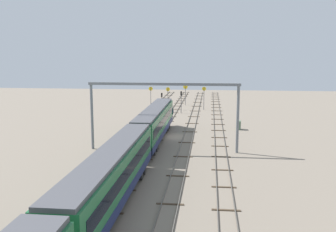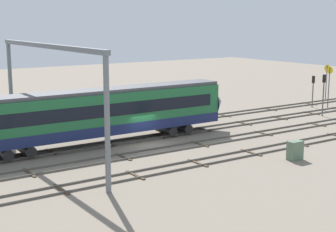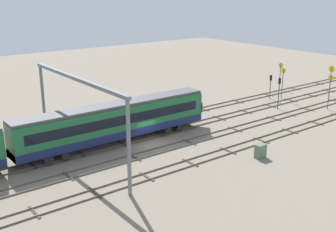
{
  "view_description": "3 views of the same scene",
  "coord_description": "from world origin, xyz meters",
  "px_view_note": "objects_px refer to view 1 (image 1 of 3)",
  "views": [
    {
      "loc": [
        -58.16,
        -5.64,
        12.85
      ],
      "look_at": [
        5.38,
        1.38,
        2.36
      ],
      "focal_mm": 41.13,
      "sensor_mm": 36.0,
      "label": 1
    },
    {
      "loc": [
        -23.16,
        -37.22,
        10.86
      ],
      "look_at": [
        2.61,
        0.81,
        2.2
      ],
      "focal_mm": 54.85,
      "sensor_mm": 36.0,
      "label": 2
    },
    {
      "loc": [
        -26.4,
        -37.92,
        17.66
      ],
      "look_at": [
        2.82,
        0.45,
        2.79
      ],
      "focal_mm": 44.92,
      "sensor_mm": 36.0,
      "label": 3
    }
  ],
  "objects_px": {
    "signal_light_trackside_approach": "(162,99)",
    "speed_sign_distant_end": "(204,95)",
    "speed_sign_mid_trackside": "(151,93)",
    "speed_sign_near_foreground": "(168,95)",
    "train": "(114,175)",
    "speed_sign_far_trackside": "(185,91)",
    "relay_cabinet": "(238,125)",
    "overhead_gantry": "(163,100)",
    "signal_light_trackside_departure": "(181,99)"
  },
  "relations": [
    {
      "from": "signal_light_trackside_departure",
      "to": "speed_sign_near_foreground",
      "type": "bearing_deg",
      "value": 33.34
    },
    {
      "from": "speed_sign_near_foreground",
      "to": "speed_sign_far_trackside",
      "type": "bearing_deg",
      "value": -22.88
    },
    {
      "from": "speed_sign_far_trackside",
      "to": "speed_sign_distant_end",
      "type": "relative_size",
      "value": 0.96
    },
    {
      "from": "speed_sign_mid_trackside",
      "to": "signal_light_trackside_approach",
      "type": "bearing_deg",
      "value": -152.73
    },
    {
      "from": "overhead_gantry",
      "to": "speed_sign_distant_end",
      "type": "xyz_separation_m",
      "value": [
        38.19,
        -4.65,
        -3.44
      ]
    },
    {
      "from": "overhead_gantry",
      "to": "speed_sign_near_foreground",
      "type": "xyz_separation_m",
      "value": [
        37.76,
        3.57,
        -3.56
      ]
    },
    {
      "from": "overhead_gantry",
      "to": "signal_light_trackside_departure",
      "type": "xyz_separation_m",
      "value": [
        32.52,
        0.13,
        -3.75
      ]
    },
    {
      "from": "speed_sign_mid_trackside",
      "to": "signal_light_trackside_departure",
      "type": "height_order",
      "value": "signal_light_trackside_departure"
    },
    {
      "from": "train",
      "to": "relay_cabinet",
      "type": "xyz_separation_m",
      "value": [
        34.6,
        -12.87,
        -1.91
      ]
    },
    {
      "from": "overhead_gantry",
      "to": "signal_light_trackside_departure",
      "type": "height_order",
      "value": "overhead_gantry"
    },
    {
      "from": "speed_sign_near_foreground",
      "to": "signal_light_trackside_departure",
      "type": "xyz_separation_m",
      "value": [
        -5.24,
        -3.45,
        -0.19
      ]
    },
    {
      "from": "speed_sign_near_foreground",
      "to": "signal_light_trackside_departure",
      "type": "distance_m",
      "value": 6.27
    },
    {
      "from": "signal_light_trackside_approach",
      "to": "train",
      "type": "bearing_deg",
      "value": -177.01
    },
    {
      "from": "speed_sign_mid_trackside",
      "to": "signal_light_trackside_departure",
      "type": "bearing_deg",
      "value": -142.44
    },
    {
      "from": "speed_sign_mid_trackside",
      "to": "speed_sign_distant_end",
      "type": "xyz_separation_m",
      "value": [
        -5.11,
        -13.07,
        0.27
      ]
    },
    {
      "from": "speed_sign_near_foreground",
      "to": "signal_light_trackside_approach",
      "type": "relative_size",
      "value": 1.29
    },
    {
      "from": "signal_light_trackside_approach",
      "to": "signal_light_trackside_departure",
      "type": "bearing_deg",
      "value": -128.95
    },
    {
      "from": "speed_sign_near_foreground",
      "to": "speed_sign_far_trackside",
      "type": "relative_size",
      "value": 1.01
    },
    {
      "from": "train",
      "to": "relay_cabinet",
      "type": "relative_size",
      "value": 50.09
    },
    {
      "from": "speed_sign_mid_trackside",
      "to": "signal_light_trackside_departure",
      "type": "distance_m",
      "value": 13.6
    },
    {
      "from": "speed_sign_distant_end",
      "to": "speed_sign_mid_trackside",
      "type": "bearing_deg",
      "value": 68.64
    },
    {
      "from": "speed_sign_near_foreground",
      "to": "signal_light_trackside_departure",
      "type": "relative_size",
      "value": 1.08
    },
    {
      "from": "relay_cabinet",
      "to": "speed_sign_distant_end",
      "type": "bearing_deg",
      "value": 15.66
    },
    {
      "from": "speed_sign_near_foreground",
      "to": "relay_cabinet",
      "type": "xyz_separation_m",
      "value": [
        -21.99,
        -14.51,
        -2.55
      ]
    },
    {
      "from": "speed_sign_mid_trackside",
      "to": "speed_sign_near_foreground",
      "type": "bearing_deg",
      "value": -138.84
    },
    {
      "from": "speed_sign_distant_end",
      "to": "train",
      "type": "bearing_deg",
      "value": 173.41
    },
    {
      "from": "relay_cabinet",
      "to": "train",
      "type": "bearing_deg",
      "value": 159.6
    },
    {
      "from": "speed_sign_mid_trackside",
      "to": "speed_sign_far_trackside",
      "type": "bearing_deg",
      "value": -72.08
    },
    {
      "from": "overhead_gantry",
      "to": "relay_cabinet",
      "type": "xyz_separation_m",
      "value": [
        15.77,
        -10.93,
        -6.1
      ]
    },
    {
      "from": "speed_sign_distant_end",
      "to": "signal_light_trackside_approach",
      "type": "relative_size",
      "value": 1.33
    },
    {
      "from": "speed_sign_mid_trackside",
      "to": "train",
      "type": "bearing_deg",
      "value": -174.04
    },
    {
      "from": "overhead_gantry",
      "to": "speed_sign_far_trackside",
      "type": "height_order",
      "value": "overhead_gantry"
    },
    {
      "from": "speed_sign_near_foreground",
      "to": "speed_sign_mid_trackside",
      "type": "distance_m",
      "value": 7.36
    },
    {
      "from": "speed_sign_distant_end",
      "to": "relay_cabinet",
      "type": "bearing_deg",
      "value": -164.34
    },
    {
      "from": "train",
      "to": "relay_cabinet",
      "type": "height_order",
      "value": "train"
    },
    {
      "from": "overhead_gantry",
      "to": "speed_sign_distant_end",
      "type": "distance_m",
      "value": 38.63
    },
    {
      "from": "speed_sign_mid_trackside",
      "to": "signal_light_trackside_departure",
      "type": "relative_size",
      "value": 0.99
    },
    {
      "from": "speed_sign_distant_end",
      "to": "relay_cabinet",
      "type": "distance_m",
      "value": 23.44
    },
    {
      "from": "speed_sign_mid_trackside",
      "to": "speed_sign_far_trackside",
      "type": "relative_size",
      "value": 0.93
    },
    {
      "from": "speed_sign_near_foreground",
      "to": "signal_light_trackside_departure",
      "type": "height_order",
      "value": "speed_sign_near_foreground"
    },
    {
      "from": "signal_light_trackside_approach",
      "to": "speed_sign_distant_end",
      "type": "bearing_deg",
      "value": -78.75
    },
    {
      "from": "speed_sign_near_foreground",
      "to": "speed_sign_distant_end",
      "type": "xyz_separation_m",
      "value": [
        0.43,
        -8.22,
        0.12
      ]
    },
    {
      "from": "speed_sign_distant_end",
      "to": "signal_light_trackside_approach",
      "type": "bearing_deg",
      "value": 101.25
    },
    {
      "from": "overhead_gantry",
      "to": "signal_light_trackside_approach",
      "type": "bearing_deg",
      "value": 7.55
    },
    {
      "from": "speed_sign_far_trackside",
      "to": "speed_sign_distant_end",
      "type": "height_order",
      "value": "speed_sign_distant_end"
    },
    {
      "from": "overhead_gantry",
      "to": "relay_cabinet",
      "type": "relative_size",
      "value": 13.25
    },
    {
      "from": "speed_sign_mid_trackside",
      "to": "relay_cabinet",
      "type": "height_order",
      "value": "speed_sign_mid_trackside"
    },
    {
      "from": "speed_sign_distant_end",
      "to": "signal_light_trackside_departure",
      "type": "relative_size",
      "value": 1.11
    },
    {
      "from": "speed_sign_near_foreground",
      "to": "speed_sign_far_trackside",
      "type": "height_order",
      "value": "speed_sign_near_foreground"
    },
    {
      "from": "train",
      "to": "speed_sign_far_trackside",
      "type": "bearing_deg",
      "value": -1.62
    }
  ]
}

